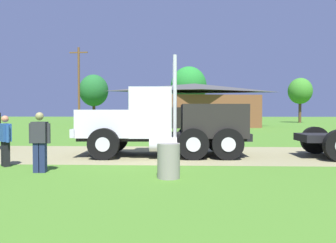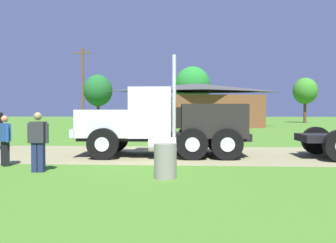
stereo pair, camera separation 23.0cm
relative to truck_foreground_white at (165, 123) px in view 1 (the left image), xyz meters
name	(u,v)px [view 1 (the left image)]	position (x,y,z in m)	size (l,w,h in m)	color
ground_plane	(143,154)	(-0.95, 0.47, -1.30)	(200.00, 200.00, 0.00)	#447524
dirt_track	(143,154)	(-0.95, 0.47, -1.30)	(120.00, 5.74, 0.01)	#867F57
truck_foreground_white	(165,123)	(0.00, 0.00, 0.00)	(6.80, 2.87, 3.83)	black
visitor_standing_near	(5,139)	(-4.97, -2.75, -0.42)	(0.52, 0.53, 1.62)	#264C8C
visitor_walking_mid	(40,140)	(-3.40, -3.76, -0.37)	(0.62, 0.27, 1.73)	#2D2D33
visitor_far_side	(216,128)	(2.39, 3.85, -0.40)	(0.46, 0.45, 1.68)	#33723F
steel_barrel	(169,161)	(0.31, -4.39, -0.84)	(0.60, 0.60, 0.92)	gray
shed_building	(194,106)	(2.05, 24.17, 1.07)	(15.06, 7.82, 4.92)	brown
utility_pole_near	(79,85)	(-11.48, 25.29, 3.60)	(2.20, 0.33, 9.29)	brown
tree_left	(94,91)	(-12.58, 35.88, 3.61)	(4.32, 4.32, 7.31)	#513823
tree_mid	(189,86)	(1.55, 31.29, 3.83)	(4.81, 4.81, 7.80)	#513823
tree_right	(300,91)	(19.40, 40.06, 3.69)	(3.75, 3.75, 7.09)	#513823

